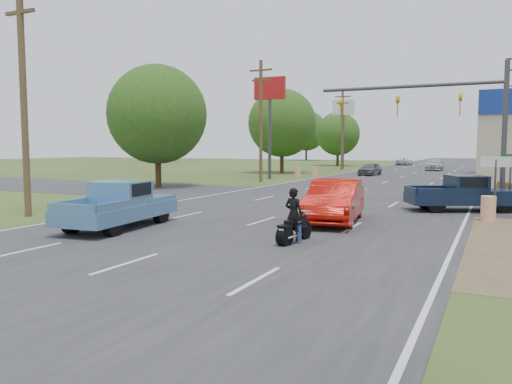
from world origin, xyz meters
The scene contains 29 objects.
ground centered at (0.00, 0.00, 0.00)m, with size 200.00×200.00×0.00m, color #354C1E.
main_road centered at (0.00, 40.00, 0.01)m, with size 15.00×180.00×0.02m, color #2D2D30.
cross_road centered at (0.00, 18.00, 0.01)m, with size 120.00×10.00×0.02m, color #2D2D30.
utility_pole_3 centered at (9.50, 49.00, 5.32)m, with size 2.00×0.28×10.00m.
utility_pole_4 centered at (-9.50, 5.00, 5.32)m, with size 2.00×0.28×10.00m.
utility_pole_5 centered at (-9.50, 28.00, 5.32)m, with size 2.00×0.28×10.00m.
utility_pole_6 centered at (-9.50, 52.00, 5.32)m, with size 2.00×0.28×10.00m.
tree_0 centered at (-14.00, 20.00, 5.26)m, with size 7.14×7.14×8.84m.
tree_1 centered at (-13.50, 42.00, 5.57)m, with size 7.56×7.56×9.36m.
tree_2 centered at (-14.20, 66.00, 4.95)m, with size 6.72×6.72×8.32m.
tree_4 centered at (-55.00, 75.00, 6.82)m, with size 9.24×9.24×11.44m.
tree_6 centered at (-30.00, 95.00, 6.51)m, with size 8.82×8.82×10.92m.
barrel_0 centered at (8.00, 12.00, 0.50)m, with size 0.56×0.56×1.00m, color orange.
barrel_1 centered at (8.40, 20.50, 0.50)m, with size 0.56×0.56×1.00m, color orange.
barrel_2 centered at (-8.50, 34.00, 0.50)m, with size 0.56×0.56×1.00m, color orange.
barrel_3 centered at (-8.20, 38.00, 0.50)m, with size 0.56×0.56×1.00m, color orange.
pole_sign_left_near centered at (-10.50, 32.00, 7.17)m, with size 3.00×0.35×9.20m.
pole_sign_left_far centered at (-10.50, 56.00, 7.17)m, with size 3.00×0.35×9.20m.
lane_sign centered at (8.20, 14.00, 1.90)m, with size 1.20×0.08×2.52m.
street_name_sign centered at (8.80, 15.50, 1.61)m, with size 0.80×0.08×2.61m.
signal_mast centered at (5.82, 17.00, 4.80)m, with size 9.12×0.40×7.00m.
red_convertible centered at (2.64, 8.99, 0.83)m, with size 1.76×5.05×1.66m, color #AE1008.
motorcycle centered at (2.74, 4.36, 0.42)m, with size 0.65×1.86×0.95m.
rider centered at (2.75, 4.39, 0.80)m, with size 0.58×0.38×1.60m, color black.
blue_pickup centered at (-3.99, 4.43, 0.86)m, with size 2.51×5.30×1.70m.
navy_pickup centered at (7.03, 14.95, 0.83)m, with size 5.29×3.81×1.64m.
distant_car_grey centered at (-3.49, 41.54, 0.66)m, with size 1.56×3.89×1.32m, color #5B5A5F.
distant_car_silver centered at (1.17, 56.48, 0.74)m, with size 2.07×5.10×1.48m, color #AFAEB3.
distant_car_white centered at (-5.30, 73.29, 0.62)m, with size 2.07×4.49×1.25m, color silver.
Camera 1 is at (8.25, -9.59, 2.93)m, focal length 35.00 mm.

